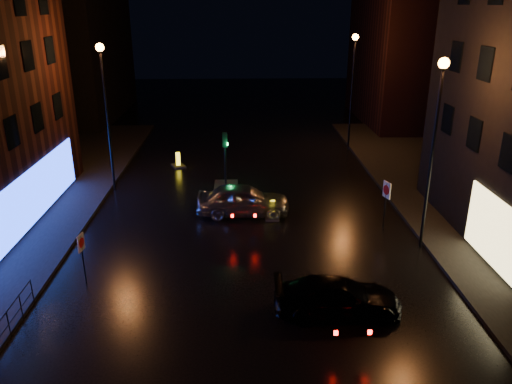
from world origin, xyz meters
TOP-DOWN VIEW (x-y plane):
  - ground at (0.00, 0.00)m, footprint 120.00×120.00m
  - building_far_left at (-16.00, 35.00)m, footprint 8.00×16.00m
  - building_far_right at (15.00, 32.00)m, footprint 8.00×14.00m
  - street_lamp_lfar at (-7.80, 14.00)m, footprint 0.44×0.44m
  - street_lamp_rnear at (7.80, 6.00)m, footprint 0.44×0.44m
  - street_lamp_rfar at (7.80, 22.00)m, footprint 0.44×0.44m
  - traffic_signal at (-1.20, 14.00)m, footprint 1.40×2.40m
  - silver_hatchback at (-0.19, 10.02)m, footprint 4.81×2.00m
  - dark_sedan at (3.07, 1.01)m, footprint 4.53×1.88m
  - bollard_near at (1.30, 9.55)m, footprint 0.77×1.12m
  - bollard_far at (-4.52, 18.33)m, footprint 1.14×1.33m
  - road_sign_left at (-6.50, 3.43)m, footprint 0.12×0.51m
  - road_sign_right at (6.65, 8.02)m, footprint 0.23×0.58m

SIDE VIEW (x-z plane):
  - ground at x=0.00m, z-range 0.00..0.00m
  - bollard_near at x=1.30m, z-range -0.27..0.68m
  - bollard_far at x=-4.52m, z-range -0.28..0.71m
  - traffic_signal at x=-1.20m, z-range -1.22..2.23m
  - dark_sedan at x=3.07m, z-range 0.00..1.31m
  - silver_hatchback at x=-0.19m, z-range 0.00..1.63m
  - road_sign_left at x=-6.50m, z-range 0.52..2.61m
  - road_sign_right at x=6.65m, z-range 0.61..3.04m
  - street_lamp_lfar at x=-7.80m, z-range 1.38..9.75m
  - street_lamp_rnear at x=7.80m, z-range 1.38..9.75m
  - street_lamp_rfar at x=7.80m, z-range 1.38..9.75m
  - building_far_right at x=15.00m, z-range 0.00..12.00m
  - building_far_left at x=-16.00m, z-range 0.00..14.00m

